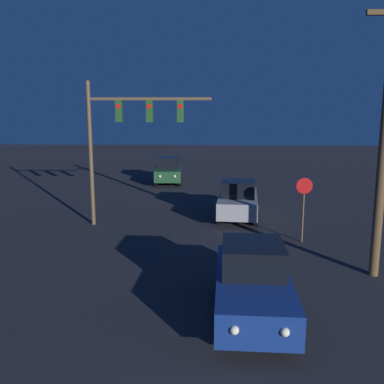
# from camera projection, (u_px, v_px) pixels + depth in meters

# --- Properties ---
(car_near) EXTENTS (1.89, 4.50, 1.78)m
(car_near) POSITION_uv_depth(u_px,v_px,m) (253.00, 282.00, 10.34)
(car_near) COLOR navy
(car_near) RESTS_ON ground_plane
(car_mid) EXTENTS (2.09, 4.56, 1.78)m
(car_mid) POSITION_uv_depth(u_px,v_px,m) (238.00, 200.00, 19.94)
(car_mid) COLOR #99999E
(car_mid) RESTS_ON ground_plane
(car_far) EXTENTS (2.05, 4.55, 1.78)m
(car_far) POSITION_uv_depth(u_px,v_px,m) (168.00, 171.00, 29.80)
(car_far) COLOR #1E4728
(car_far) RESTS_ON ground_plane
(traffic_signal_mast) EXTENTS (5.27, 0.30, 6.17)m
(traffic_signal_mast) POSITION_uv_depth(u_px,v_px,m) (125.00, 127.00, 18.08)
(traffic_signal_mast) COLOR brown
(traffic_signal_mast) RESTS_ON ground_plane
(stop_sign) EXTENTS (0.61, 0.07, 2.48)m
(stop_sign) POSITION_uv_depth(u_px,v_px,m) (304.00, 199.00, 16.08)
(stop_sign) COLOR brown
(stop_sign) RESTS_ON ground_plane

